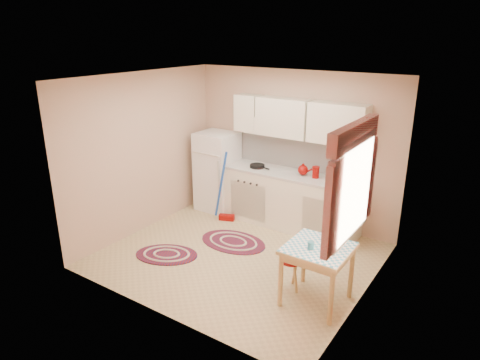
# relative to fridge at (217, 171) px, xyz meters

# --- Properties ---
(room_shell) EXTENTS (3.64, 3.60, 2.52)m
(room_shell) POSITION_rel_fridge_xyz_m (1.46, -1.01, 0.90)
(room_shell) COLOR tan
(room_shell) RESTS_ON ground
(fridge) EXTENTS (0.65, 0.60, 1.40)m
(fridge) POSITION_rel_fridge_xyz_m (0.00, 0.00, 0.00)
(fridge) COLOR white
(fridge) RESTS_ON ground
(broom) EXTENTS (0.30, 0.21, 1.20)m
(broom) POSITION_rel_fridge_xyz_m (0.45, -0.35, -0.10)
(broom) COLOR blue
(broom) RESTS_ON ground
(base_cabinets) EXTENTS (2.25, 0.60, 0.88)m
(base_cabinets) POSITION_rel_fridge_xyz_m (1.43, 0.05, -0.26)
(base_cabinets) COLOR white
(base_cabinets) RESTS_ON ground
(countertop) EXTENTS (2.27, 0.62, 0.04)m
(countertop) POSITION_rel_fridge_xyz_m (1.43, 0.05, 0.20)
(countertop) COLOR beige
(countertop) RESTS_ON base_cabinets
(frying_pan) EXTENTS (0.29, 0.29, 0.05)m
(frying_pan) POSITION_rel_fridge_xyz_m (0.83, 0.00, 0.24)
(frying_pan) COLOR black
(frying_pan) RESTS_ON countertop
(red_kettle) EXTENTS (0.22, 0.21, 0.18)m
(red_kettle) POSITION_rel_fridge_xyz_m (1.63, 0.05, 0.31)
(red_kettle) COLOR #830704
(red_kettle) RESTS_ON countertop
(red_canister) EXTENTS (0.11, 0.11, 0.16)m
(red_canister) POSITION_rel_fridge_xyz_m (1.85, 0.05, 0.30)
(red_canister) COLOR #830704
(red_canister) RESTS_ON countertop
(table) EXTENTS (0.72, 0.72, 0.72)m
(table) POSITION_rel_fridge_xyz_m (2.67, -1.65, -0.34)
(table) COLOR #E4B672
(table) RESTS_ON ground
(stool) EXTENTS (0.29, 0.29, 0.42)m
(stool) POSITION_rel_fridge_xyz_m (2.30, -1.58, -0.49)
(stool) COLOR #830704
(stool) RESTS_ON ground
(coffee_pot) EXTENTS (0.16, 0.15, 0.26)m
(coffee_pot) POSITION_rel_fridge_xyz_m (2.78, -1.53, 0.15)
(coffee_pot) COLOR teal
(coffee_pot) RESTS_ON table
(mug) EXTENTS (0.10, 0.10, 0.10)m
(mug) POSITION_rel_fridge_xyz_m (2.62, -1.75, 0.07)
(mug) COLOR teal
(mug) RESTS_ON table
(rug_center) EXTENTS (1.08, 0.74, 0.02)m
(rug_center) POSITION_rel_fridge_xyz_m (1.00, -0.96, -0.69)
(rug_center) COLOR maroon
(rug_center) RESTS_ON ground
(rug_left) EXTENTS (1.07, 0.92, 0.02)m
(rug_left) POSITION_rel_fridge_xyz_m (0.42, -1.82, -0.69)
(rug_left) COLOR maroon
(rug_left) RESTS_ON ground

